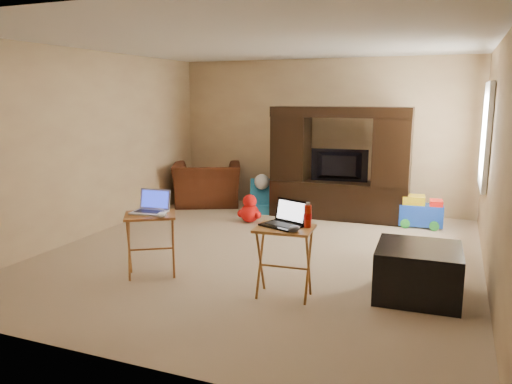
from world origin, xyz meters
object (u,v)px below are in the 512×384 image
at_px(child_rocker, 259,196).
at_px(mouse_right, 294,229).
at_px(plush_toy, 250,208).
at_px(ottoman, 418,272).
at_px(recliner, 207,184).
at_px(laptop_left, 149,202).
at_px(tray_table_right, 284,262).
at_px(mouse_left, 162,215).
at_px(entertainment_center, 339,163).
at_px(push_toy, 421,211).
at_px(tray_table_left, 151,245).
at_px(laptop_right, 281,214).
at_px(water_bottle, 308,216).
at_px(television, 339,166).

height_order(child_rocker, mouse_right, mouse_right).
height_order(plush_toy, ottoman, ottoman).
relative_size(recliner, laptop_left, 3.25).
xyz_separation_m(tray_table_right, mouse_left, (-1.31, -0.05, 0.36)).
height_order(entertainment_center, push_toy, entertainment_center).
height_order(recliner, mouse_right, same).
distance_m(tray_table_left, laptop_right, 1.53).
bearing_deg(ottoman, laptop_left, -171.04).
distance_m(child_rocker, laptop_left, 3.20).
distance_m(mouse_left, water_bottle, 1.51).
bearing_deg(recliner, tray_table_right, 101.82).
xyz_separation_m(recliner, laptop_right, (2.54, -3.38, 0.44)).
bearing_deg(laptop_right, tray_table_left, -158.63).
relative_size(laptop_left, mouse_left, 2.58).
bearing_deg(ottoman, push_toy, 93.21).
height_order(entertainment_center, child_rocker, entertainment_center).
height_order(plush_toy, laptop_left, laptop_left).
relative_size(push_toy, tray_table_right, 0.91).
bearing_deg(entertainment_center, laptop_right, -88.41).
bearing_deg(recliner, mouse_left, 84.89).
bearing_deg(mouse_right, recliner, 127.58).
bearing_deg(ottoman, entertainment_center, 116.30).
distance_m(television, tray_table_right, 3.33).
bearing_deg(laptop_left, plush_toy, 82.11).
bearing_deg(tray_table_left, laptop_right, -32.30).
bearing_deg(child_rocker, tray_table_right, -80.70).
height_order(tray_table_left, laptop_left, laptop_left).
bearing_deg(ottoman, tray_table_right, -157.81).
relative_size(entertainment_center, child_rocker, 3.85).
xyz_separation_m(push_toy, tray_table_left, (-2.52, -3.22, 0.10)).
bearing_deg(child_rocker, television, -12.85).
distance_m(tray_table_left, water_bottle, 1.76).
relative_size(child_rocker, mouse_left, 4.01).
relative_size(child_rocker, water_bottle, 2.60).
relative_size(tray_table_right, laptop_right, 1.91).
bearing_deg(television, entertainment_center, -95.91).
distance_m(child_rocker, tray_table_left, 3.19).
distance_m(entertainment_center, mouse_right, 3.47).
bearing_deg(mouse_left, mouse_right, -2.98).
bearing_deg(ottoman, laptop_right, -159.28).
bearing_deg(child_rocker, mouse_left, -102.26).
relative_size(plush_toy, tray_table_left, 0.65).
bearing_deg(tray_table_left, child_rocker, 58.33).
relative_size(child_rocker, laptop_right, 1.53).
bearing_deg(mouse_left, laptop_left, 155.56).
distance_m(recliner, child_rocker, 1.08).
bearing_deg(television, child_rocker, -2.73).
bearing_deg(laptop_right, plush_toy, 140.11).
distance_m(entertainment_center, laptop_left, 3.52).
height_order(television, laptop_right, television).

